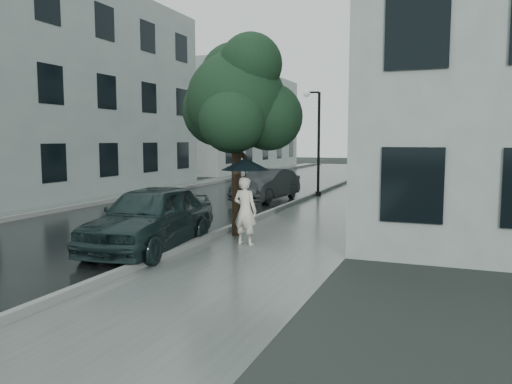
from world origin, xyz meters
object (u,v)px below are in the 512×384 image
at_px(car_far, 266,185).
at_px(car_near, 150,217).
at_px(pedestrian, 245,211).
at_px(lamp_post, 315,135).
at_px(street_tree, 238,100).

bearing_deg(car_far, car_near, -80.41).
bearing_deg(pedestrian, lamp_post, -75.34).
height_order(pedestrian, car_far, pedestrian).
xyz_separation_m(pedestrian, lamp_post, (-1.13, 10.78, 1.86)).
bearing_deg(car_near, lamp_post, 81.05).
bearing_deg(car_near, street_tree, 57.17).
height_order(street_tree, car_far, street_tree).
height_order(lamp_post, car_near, lamp_post).
bearing_deg(car_near, car_far, 88.43).
height_order(street_tree, lamp_post, street_tree).
relative_size(pedestrian, car_near, 0.38).
distance_m(pedestrian, lamp_post, 10.99).
distance_m(street_tree, car_near, 3.79).
height_order(street_tree, car_near, street_tree).
xyz_separation_m(street_tree, car_near, (-1.19, -2.29, -2.77)).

